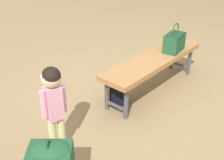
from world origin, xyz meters
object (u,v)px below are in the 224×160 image
(child_standing, at_px, (53,98))
(backpack_small, at_px, (117,90))
(park_bench, at_px, (153,62))
(handbag, at_px, (174,42))

(child_standing, relative_size, backpack_small, 2.60)
(park_bench, distance_m, child_standing, 1.53)
(park_bench, xyz_separation_m, backpack_small, (0.53, -0.06, -0.22))
(park_bench, xyz_separation_m, child_standing, (1.50, 0.21, 0.19))
(child_standing, bearing_deg, backpack_small, -164.38)
(handbag, height_order, backpack_small, handbag)
(handbag, relative_size, backpack_small, 1.09)
(child_standing, distance_m, backpack_small, 1.09)
(park_bench, height_order, child_standing, child_standing)
(park_bench, distance_m, backpack_small, 0.58)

